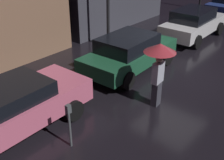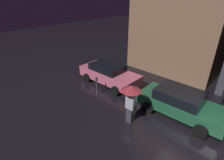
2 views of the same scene
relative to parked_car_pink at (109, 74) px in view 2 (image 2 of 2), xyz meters
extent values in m
plane|color=black|center=(6.00, -1.52, -0.73)|extent=(60.00, 60.00, 0.00)
cube|color=#8C664C|center=(2.01, 4.98, 4.13)|extent=(6.44, 3.00, 9.71)
cube|color=#DB6684|center=(0.04, 0.00, -0.09)|extent=(4.34, 1.78, 0.66)
cube|color=black|center=(-0.14, 0.00, 0.44)|extent=(2.27, 1.54, 0.40)
cylinder|color=black|center=(1.37, 0.85, -0.42)|extent=(0.61, 0.22, 0.61)
cylinder|color=black|center=(1.37, -0.85, -0.42)|extent=(0.61, 0.22, 0.61)
cylinder|color=black|center=(-1.30, 0.85, -0.42)|extent=(0.61, 0.22, 0.61)
cylinder|color=black|center=(-1.30, -0.85, -0.42)|extent=(0.61, 0.22, 0.61)
cube|color=#1E5638|center=(5.09, -0.02, -0.13)|extent=(4.28, 1.91, 0.56)
cube|color=black|center=(4.92, -0.02, 0.41)|extent=(2.25, 1.63, 0.52)
cylinder|color=black|center=(6.40, 0.86, -0.40)|extent=(0.64, 0.22, 0.64)
cylinder|color=black|center=(6.40, -0.91, -0.40)|extent=(0.64, 0.22, 0.64)
cylinder|color=black|center=(3.78, 0.86, -0.40)|extent=(0.64, 0.22, 0.64)
cylinder|color=black|center=(3.78, -0.91, -0.40)|extent=(0.64, 0.22, 0.64)
cube|color=#383842|center=(3.54, -2.21, -0.33)|extent=(0.31, 0.22, 0.79)
cube|color=#B2B7C6|center=(3.54, -2.21, 0.39)|extent=(0.44, 0.23, 0.66)
sphere|color=tan|center=(3.54, -2.21, 0.83)|extent=(0.21, 0.21, 0.21)
cylinder|color=black|center=(3.54, -2.21, 0.65)|extent=(0.02, 0.02, 0.78)
cone|color=#B2333D|center=(3.54, -2.21, 1.17)|extent=(0.93, 0.93, 0.26)
cube|color=black|center=(3.78, -2.21, 0.23)|extent=(0.17, 0.11, 0.22)
cylinder|color=#4C5154|center=(0.54, -1.63, -0.23)|extent=(0.06, 0.06, 0.99)
cube|color=#4C5154|center=(0.54, -1.63, 0.38)|extent=(0.12, 0.10, 0.22)
camera|label=1|loc=(-2.97, -5.96, 4.03)|focal=45.00mm
camera|label=2|loc=(7.55, -7.67, 5.01)|focal=28.00mm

